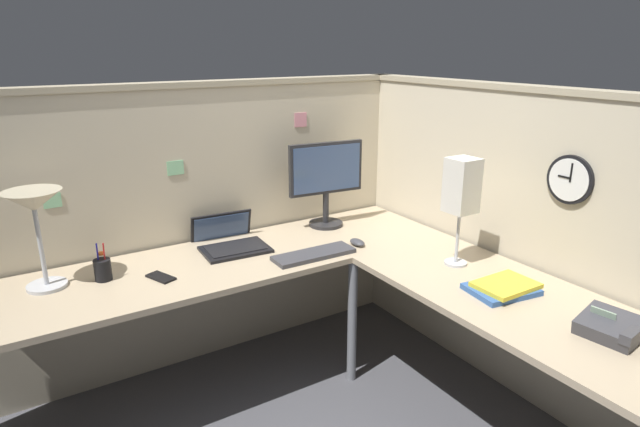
# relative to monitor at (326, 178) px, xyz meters

# --- Properties ---
(ground_plane) EXTENTS (6.80, 6.80, 0.00)m
(ground_plane) POSITION_rel_monitor_xyz_m (-0.30, -0.64, -1.02)
(ground_plane) COLOR #47474C
(cubicle_wall_back) EXTENTS (2.57, 0.12, 1.58)m
(cubicle_wall_back) POSITION_rel_monitor_xyz_m (-0.67, 0.23, -0.23)
(cubicle_wall_back) COLOR beige
(cubicle_wall_back) RESTS_ON ground
(cubicle_wall_right) EXTENTS (0.12, 2.37, 1.58)m
(cubicle_wall_right) POSITION_rel_monitor_xyz_m (0.57, -0.90, -0.23)
(cubicle_wall_right) COLOR beige
(cubicle_wall_right) RESTS_ON ground
(desk) EXTENTS (2.35, 2.15, 0.73)m
(desk) POSITION_rel_monitor_xyz_m (-0.45, -0.69, -0.39)
(desk) COLOR tan
(desk) RESTS_ON ground
(monitor) EXTENTS (0.46, 0.20, 0.50)m
(monitor) POSITION_rel_monitor_xyz_m (0.00, 0.00, 0.00)
(monitor) COLOR #232326
(monitor) RESTS_ON desk
(laptop) EXTENTS (0.36, 0.40, 0.22)m
(laptop) POSITION_rel_monitor_xyz_m (-0.62, 0.00, -0.27)
(laptop) COLOR black
(laptop) RESTS_ON desk
(keyboard) EXTENTS (0.43, 0.15, 0.02)m
(keyboard) POSITION_rel_monitor_xyz_m (-0.32, -0.38, -0.28)
(keyboard) COLOR #38383D
(keyboard) RESTS_ON desk
(computer_mouse) EXTENTS (0.06, 0.10, 0.03)m
(computer_mouse) POSITION_rel_monitor_xyz_m (-0.04, -0.37, -0.28)
(computer_mouse) COLOR #38383D
(computer_mouse) RESTS_ON desk
(desk_lamp_dome) EXTENTS (0.24, 0.24, 0.44)m
(desk_lamp_dome) POSITION_rel_monitor_xyz_m (-1.51, -0.05, 0.07)
(desk_lamp_dome) COLOR #B7BABF
(desk_lamp_dome) RESTS_ON desk
(pen_cup) EXTENTS (0.08, 0.08, 0.18)m
(pen_cup) POSITION_rel_monitor_xyz_m (-1.28, -0.11, -0.24)
(pen_cup) COLOR black
(pen_cup) RESTS_ON desk
(cell_phone) EXTENTS (0.12, 0.16, 0.01)m
(cell_phone) POSITION_rel_monitor_xyz_m (-1.06, -0.23, -0.29)
(cell_phone) COLOR black
(cell_phone) RESTS_ON desk
(office_phone) EXTENTS (0.22, 0.23, 0.11)m
(office_phone) POSITION_rel_monitor_xyz_m (0.20, -1.63, -0.26)
(office_phone) COLOR #38383D
(office_phone) RESTS_ON desk
(book_stack) EXTENTS (0.31, 0.25, 0.04)m
(book_stack) POSITION_rel_monitor_xyz_m (0.17, -1.17, -0.27)
(book_stack) COLOR #335999
(book_stack) RESTS_ON desk
(desk_lamp_paper) EXTENTS (0.13, 0.13, 0.53)m
(desk_lamp_paper) POSITION_rel_monitor_xyz_m (0.22, -0.83, 0.09)
(desk_lamp_paper) COLOR #B7BABF
(desk_lamp_paper) RESTS_ON desk
(wall_clock) EXTENTS (0.04, 0.22, 0.22)m
(wall_clock) POSITION_rel_monitor_xyz_m (0.52, -1.19, 0.17)
(wall_clock) COLOR black
(pinned_note_leftmost) EXTENTS (0.08, 0.00, 0.08)m
(pinned_note_leftmost) POSITION_rel_monitor_xyz_m (-0.06, 0.18, 0.32)
(pinned_note_leftmost) COLOR pink
(pinned_note_middle) EXTENTS (0.08, 0.00, 0.07)m
(pinned_note_middle) POSITION_rel_monitor_xyz_m (-1.42, 0.18, 0.04)
(pinned_note_middle) COLOR #8CCC99
(pinned_note_rightmost) EXTENTS (0.09, 0.00, 0.08)m
(pinned_note_rightmost) POSITION_rel_monitor_xyz_m (-0.82, 0.18, 0.12)
(pinned_note_rightmost) COLOR #8CCC99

